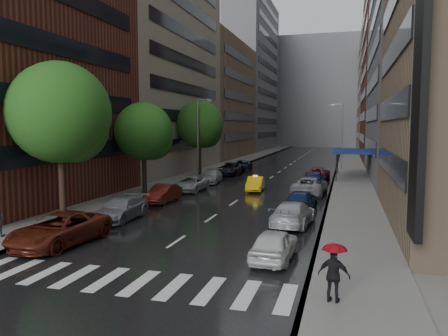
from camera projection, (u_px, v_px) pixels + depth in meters
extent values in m
plane|color=gray|center=(142.00, 265.00, 18.80)|extent=(220.00, 220.00, 0.00)
cube|color=black|center=(289.00, 165.00, 66.72)|extent=(14.00, 140.00, 0.01)
cube|color=gray|center=(232.00, 164.00, 69.14)|extent=(4.00, 140.00, 0.15)
cube|color=gray|center=(350.00, 166.00, 64.30)|extent=(4.00, 140.00, 0.15)
cube|color=silver|center=(17.00, 270.00, 18.15)|extent=(0.55, 2.80, 0.01)
cube|color=silver|center=(46.00, 273.00, 17.77)|extent=(0.55, 2.80, 0.01)
cube|color=silver|center=(76.00, 276.00, 17.39)|extent=(0.55, 2.80, 0.01)
cube|color=silver|center=(107.00, 279.00, 17.02)|extent=(0.55, 2.80, 0.01)
cube|color=silver|center=(140.00, 283.00, 16.64)|extent=(0.55, 2.80, 0.01)
cube|color=silver|center=(174.00, 286.00, 16.26)|extent=(0.55, 2.80, 0.01)
cube|color=silver|center=(209.00, 290.00, 15.89)|extent=(0.55, 2.80, 0.01)
cube|color=silver|center=(247.00, 294.00, 15.51)|extent=(0.55, 2.80, 0.01)
cube|color=silver|center=(286.00, 298.00, 15.14)|extent=(0.55, 2.80, 0.01)
cube|color=maroon|center=(30.00, 33.00, 33.10)|extent=(8.00, 20.00, 26.00)
cube|color=gray|center=(159.00, 40.00, 55.72)|extent=(8.00, 28.00, 34.00)
cube|color=#937A5B|center=(220.00, 100.00, 83.13)|extent=(8.00, 28.00, 22.00)
cube|color=slate|center=(253.00, 75.00, 111.12)|extent=(8.00, 32.00, 38.00)
cube|color=slate|center=(411.00, 71.00, 48.13)|extent=(8.00, 28.00, 24.00)
cube|color=maroon|center=(389.00, 56.00, 74.40)|extent=(8.00, 28.00, 36.00)
cube|color=gray|center=(377.00, 92.00, 103.53)|extent=(8.00, 32.00, 28.00)
cube|color=black|center=(419.00, 113.00, 17.12)|extent=(0.30, 2.20, 10.00)
cube|color=slate|center=(319.00, 93.00, 130.38)|extent=(40.00, 14.00, 32.00)
cylinder|color=#382619|center=(62.00, 179.00, 27.10)|extent=(0.40, 0.40, 5.44)
sphere|color=#1E5116|center=(60.00, 113.00, 26.71)|extent=(6.22, 6.22, 6.22)
cylinder|color=#382619|center=(144.00, 169.00, 38.14)|extent=(0.40, 0.40, 4.43)
sphere|color=#1E5116|center=(144.00, 131.00, 37.83)|extent=(5.06, 5.06, 5.06)
cylinder|color=#382619|center=(200.00, 155.00, 52.50)|extent=(0.40, 0.40, 4.99)
sphere|color=#1E5116|center=(200.00, 124.00, 52.15)|extent=(5.70, 5.70, 5.70)
imported|color=#DBA80B|center=(255.00, 184.00, 40.42)|extent=(1.78, 4.14, 1.33)
imported|color=#551D11|center=(60.00, 229.00, 21.92)|extent=(3.15, 5.99, 1.61)
imported|color=slate|center=(121.00, 209.00, 27.91)|extent=(2.01, 4.93, 1.43)
imported|color=#4D130F|center=(163.00, 194.00, 34.22)|extent=(1.60, 4.30, 1.40)
imported|color=silver|center=(191.00, 184.00, 40.27)|extent=(2.33, 4.92, 1.36)
imported|color=#A2A5AB|center=(211.00, 176.00, 46.21)|extent=(2.36, 4.96, 1.40)
imported|color=black|center=(230.00, 169.00, 53.67)|extent=(2.57, 5.48, 1.51)
imported|color=#0E2144|center=(240.00, 165.00, 59.18)|extent=(2.55, 5.00, 1.35)
imported|color=silver|center=(275.00, 244.00, 19.48)|extent=(1.90, 4.24, 1.42)
imported|color=#ABAEB5|center=(293.00, 213.00, 26.24)|extent=(2.52, 5.27, 1.48)
imported|color=#0E1A43|center=(301.00, 200.00, 30.70)|extent=(2.15, 4.70, 1.56)
imported|color=gray|center=(310.00, 186.00, 38.12)|extent=(3.01, 5.86, 1.58)
imported|color=#0F1847|center=(315.00, 179.00, 43.60)|extent=(2.18, 5.04, 1.44)
imported|color=#51101B|center=(318.00, 173.00, 49.26)|extent=(2.61, 5.16, 1.40)
imported|color=black|center=(334.00, 275.00, 14.40)|extent=(1.13, 0.64, 1.82)
imported|color=#B70E1C|center=(334.00, 253.00, 14.32)|extent=(0.82, 0.82, 0.72)
cylinder|color=gray|center=(198.00, 138.00, 49.21)|extent=(0.18, 0.18, 9.00)
cube|color=gray|center=(209.00, 100.00, 48.43)|extent=(0.50, 0.22, 0.16)
cylinder|color=gray|center=(342.00, 136.00, 59.39)|extent=(0.18, 0.18, 9.00)
cube|color=gray|center=(332.00, 105.00, 59.37)|extent=(0.50, 0.22, 0.16)
cube|color=navy|center=(352.00, 151.00, 49.63)|extent=(4.00, 8.00, 0.25)
cylinder|color=black|center=(336.00, 167.00, 46.56)|extent=(0.12, 0.12, 3.00)
cylinder|color=black|center=(338.00, 161.00, 53.84)|extent=(0.12, 0.12, 3.00)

